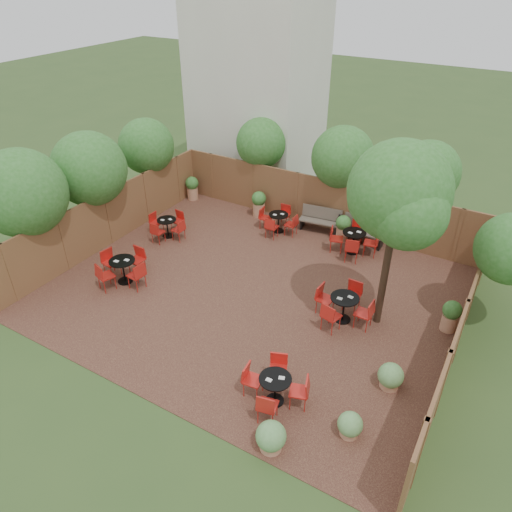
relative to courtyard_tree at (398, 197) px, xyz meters
The scene contains 13 objects.
ground 5.50m from the courtyard_tree, behind, with size 80.00×80.00×0.00m, color #354F23.
courtyard_paving 5.50m from the courtyard_tree, behind, with size 12.00×10.00×0.02m, color #3D1F19.
fence_back 6.53m from the courtyard_tree, 130.69° to the left, with size 12.00×0.08×2.00m, color brown.
fence_left 10.25m from the courtyard_tree, behind, with size 0.08×10.00×2.00m, color brown.
fence_right 3.71m from the courtyard_tree, 14.71° to the right, with size 0.08×10.00×2.00m, color brown.
neighbour_building 11.14m from the courtyard_tree, 138.20° to the left, with size 5.00×4.00×8.00m, color silver.
overhang_foliage 6.98m from the courtyard_tree, 168.26° to the left, with size 15.62×10.78×2.74m.
courtyard_tree is the anchor object (origin of this frame).
park_bench_left 6.41m from the courtyard_tree, 131.57° to the left, with size 1.57×0.69×0.94m.
park_bench_right 5.63m from the courtyard_tree, 115.10° to the left, with size 1.59×0.53×0.98m.
bistro_tables 5.25m from the courtyard_tree, behind, with size 9.03×8.93×0.93m.
planters 6.38m from the courtyard_tree, 144.06° to the left, with size 11.84×3.85×1.04m.
low_shrubs 5.31m from the courtyard_tree, 85.60° to the right, with size 2.30×3.62×0.71m.
Camera 1 is at (6.23, -10.44, 9.03)m, focal length 33.74 mm.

